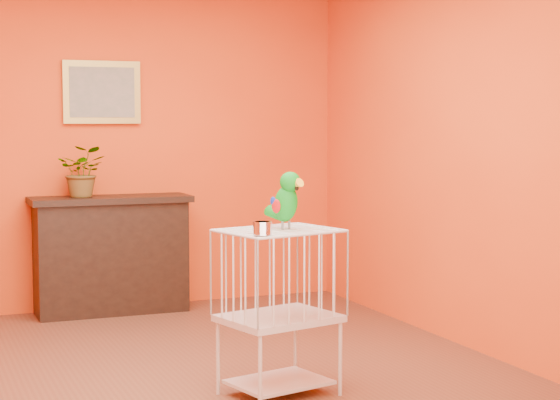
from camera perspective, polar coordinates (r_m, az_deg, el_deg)
name	(u,v)px	position (r m, az deg, el deg)	size (l,w,h in m)	color
ground	(180,377)	(5.69, -6.10, -10.69)	(4.50, 4.50, 0.00)	brown
room_shell	(178,110)	(5.49, -6.25, 5.46)	(4.50, 4.50, 4.50)	#E84E15
console_cabinet	(111,255)	(7.54, -10.26, -3.29)	(1.25, 0.45, 0.93)	black
potted_plant	(84,177)	(7.42, -11.87, 1.36)	(0.36, 0.40, 0.31)	#26722D
framed_picture	(102,92)	(7.65, -10.80, 6.47)	(0.62, 0.04, 0.50)	gold
birdcage	(279,310)	(5.20, -0.06, -6.71)	(0.69, 0.59, 0.93)	beige
feed_cup	(262,228)	(4.86, -1.08, -1.72)	(0.10, 0.10, 0.07)	silver
parrot	(286,200)	(5.16, 0.37, 0.03)	(0.18, 0.29, 0.32)	#59544C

